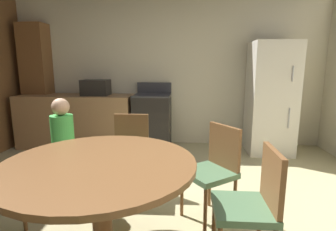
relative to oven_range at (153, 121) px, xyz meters
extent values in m
cube|color=beige|center=(0.23, 0.40, 0.88)|extent=(5.63, 0.12, 2.70)
cube|color=#9E754C|center=(-1.32, 0.00, -0.02)|extent=(1.94, 0.60, 0.90)
cube|color=brown|center=(-2.07, 0.18, 0.58)|extent=(0.44, 0.36, 2.10)
cube|color=black|center=(0.00, 0.00, -0.02)|extent=(0.60, 0.60, 0.90)
cube|color=#38383D|center=(0.00, 0.00, 0.44)|extent=(0.60, 0.60, 0.02)
cube|color=#38383D|center=(0.00, 0.28, 0.54)|extent=(0.60, 0.04, 0.18)
cube|color=silver|center=(1.91, -0.05, 0.41)|extent=(0.68, 0.66, 1.76)
cylinder|color=#B2B2B7|center=(2.09, -0.39, 0.81)|extent=(0.02, 0.02, 0.22)
cylinder|color=#B2B2B7|center=(2.09, -0.39, 0.16)|extent=(0.02, 0.02, 0.30)
cube|color=black|center=(-0.95, 0.00, 0.56)|extent=(0.44, 0.32, 0.26)
cylinder|color=brown|center=(-0.01, -2.66, -0.11)|extent=(0.14, 0.14, 0.72)
cylinder|color=brown|center=(-0.01, -2.66, 0.27)|extent=(1.33, 1.33, 0.04)
cylinder|color=brown|center=(0.14, -1.84, -0.25)|extent=(0.03, 0.03, 0.43)
cylinder|color=brown|center=(-0.20, -1.85, -0.25)|extent=(0.03, 0.03, 0.43)
cylinder|color=brown|center=(0.13, -1.50, -0.25)|extent=(0.03, 0.03, 0.43)
cylinder|color=brown|center=(-0.21, -1.51, -0.25)|extent=(0.03, 0.03, 0.43)
cube|color=#4C704C|center=(-0.03, -1.67, -0.02)|extent=(0.41, 0.41, 0.05)
cube|color=brown|center=(-0.04, -1.49, 0.19)|extent=(0.38, 0.04, 0.42)
cylinder|color=brown|center=(0.75, -2.31, -0.25)|extent=(0.03, 0.03, 0.43)
cylinder|color=brown|center=(0.55, -2.04, -0.25)|extent=(0.03, 0.03, 0.43)
cylinder|color=brown|center=(1.02, -2.11, -0.25)|extent=(0.03, 0.03, 0.43)
cylinder|color=brown|center=(0.82, -1.84, -0.25)|extent=(0.03, 0.03, 0.43)
cube|color=#4C704C|center=(0.78, -2.08, -0.02)|extent=(0.56, 0.56, 0.05)
cube|color=brown|center=(0.93, -1.97, 0.19)|extent=(0.25, 0.33, 0.42)
cylinder|color=brown|center=(0.80, -2.48, -0.25)|extent=(0.03, 0.03, 0.43)
cylinder|color=brown|center=(1.14, -2.48, -0.25)|extent=(0.03, 0.03, 0.43)
cube|color=#4C704C|center=(0.97, -2.65, -0.02)|extent=(0.40, 0.40, 0.05)
cube|color=brown|center=(1.15, -2.65, 0.19)|extent=(0.04, 0.38, 0.42)
cylinder|color=brown|center=(-0.79, -2.38, -0.25)|extent=(0.03, 0.03, 0.43)
cylinder|color=#3D4C84|center=(-0.65, -1.87, -0.22)|extent=(0.17, 0.17, 0.50)
cylinder|color=#4CC656|center=(-0.65, -1.87, 0.24)|extent=(0.31, 0.31, 0.42)
sphere|color=#D6A884|center=(-0.65, -1.87, 0.54)|extent=(0.17, 0.17, 0.17)
camera|label=1|loc=(0.59, -4.32, 0.95)|focal=28.16mm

